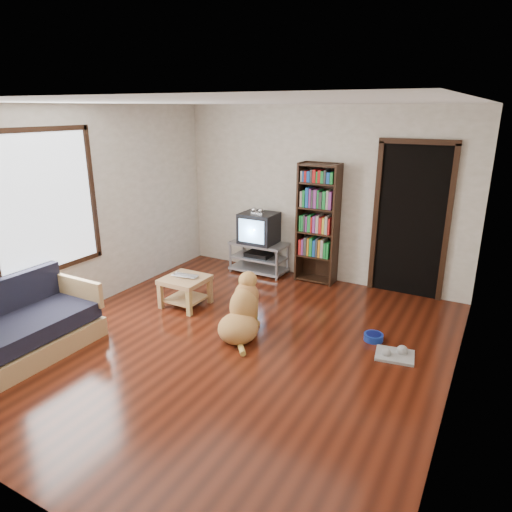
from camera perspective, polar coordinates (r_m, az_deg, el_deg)
The scene contains 17 objects.
ground at distance 5.25m, azimuth -2.86°, elevation -11.01°, with size 5.00×5.00×0.00m, color #511C0D.
ceiling at distance 4.59m, azimuth -3.39°, elevation 18.65°, with size 5.00×5.00×0.00m, color white.
wall_back at distance 6.95m, azimuth 7.96°, elevation 7.52°, with size 4.50×4.50×0.00m, color silver.
wall_front at distance 3.08m, azimuth -28.86°, elevation -8.32°, with size 4.50×4.50×0.00m, color silver.
wall_left at distance 6.22m, azimuth -21.05°, elevation 5.26°, with size 5.00×5.00×0.00m, color silver.
wall_right at distance 4.09m, azimuth 24.76°, elevation -1.48°, with size 5.00×5.00×0.00m, color silver.
laptop at distance 6.11m, azimuth -9.08°, elevation -2.64°, with size 0.35×0.23×0.03m, color silver.
dog_bowl at distance 5.49m, azimuth 14.48°, elevation -9.79°, with size 0.22×0.22×0.08m, color #16329B.
grey_rag at distance 5.23m, azimuth 16.95°, elevation -11.80°, with size 0.40×0.32×0.03m, color #A3A3A3.
window at distance 5.87m, azimuth -24.85°, elevation 6.09°, with size 0.03×1.46×1.70m.
doorway at distance 6.62m, azimuth 18.80°, elevation 4.60°, with size 1.03×0.05×2.19m.
tv_stand at distance 7.35m, azimuth 0.36°, elevation -0.02°, with size 0.90×0.45×0.50m.
crt_tv at distance 7.24m, azimuth 0.45°, elevation 3.60°, with size 0.55×0.52×0.58m.
bookshelf at distance 6.85m, azimuth 7.76°, elevation 4.82°, with size 0.60×0.30×1.80m.
sofa at distance 5.49m, azimuth -28.21°, elevation -8.88°, with size 0.80×1.80×0.80m.
coffee_table at distance 6.18m, azimuth -8.85°, elevation -3.72°, with size 0.55×0.55×0.40m.
dog at distance 5.34m, azimuth -1.73°, elevation -7.17°, with size 0.54×0.87×0.75m.
Camera 1 is at (2.45, -3.88, 2.55)m, focal length 32.00 mm.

